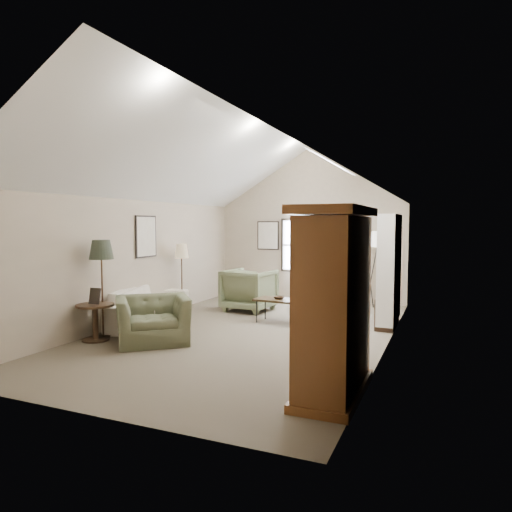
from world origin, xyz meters
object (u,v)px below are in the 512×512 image
at_px(sofa, 151,304).
at_px(armchair_far, 249,290).
at_px(armoire, 334,302).
at_px(side_chair, 348,282).
at_px(coffee_table, 279,311).
at_px(armchair_near, 153,320).
at_px(side_table, 95,322).

height_order(sofa, armchair_far, armchair_far).
relative_size(armoire, side_chair, 1.95).
distance_m(armoire, side_chair, 6.22).
bearing_deg(sofa, side_chair, -59.93).
distance_m(sofa, coffee_table, 2.63).
relative_size(sofa, armchair_far, 2.37).
bearing_deg(armchair_near, sofa, 87.40).
bearing_deg(sofa, armchair_far, -52.78).
bearing_deg(side_chair, coffee_table, -89.67).
relative_size(sofa, side_table, 3.99).
height_order(armoire, armchair_far, armoire).
relative_size(sofa, coffee_table, 2.65).
xyz_separation_m(armoire, armchair_near, (-3.39, 1.14, -0.71)).
bearing_deg(armchair_far, side_chair, -132.85).
relative_size(armoire, side_table, 3.46).
height_order(armoire, side_chair, armoire).
bearing_deg(side_table, armchair_far, 69.17).
relative_size(armchair_far, side_table, 1.68).
distance_m(sofa, armchair_far, 2.38).
height_order(armchair_near, side_chair, side_chair).
bearing_deg(side_chair, armoire, -62.02).
height_order(sofa, side_table, sofa).
distance_m(armchair_near, armchair_far, 3.27).
xyz_separation_m(armchair_far, coffee_table, (1.09, -0.98, -0.24)).
bearing_deg(armchair_near, coffee_table, 17.53).
relative_size(armoire, sofa, 0.87).
bearing_deg(side_chair, armchair_far, -120.74).
distance_m(armchair_far, coffee_table, 1.48).
height_order(armchair_far, coffee_table, armchair_far).
relative_size(armoire, armchair_near, 1.84).
height_order(sofa, side_chair, side_chair).
xyz_separation_m(armchair_near, coffee_table, (1.45, 2.27, -0.14)).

